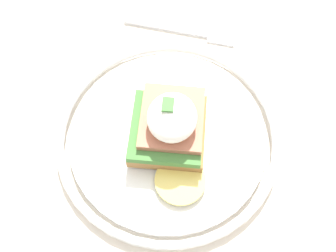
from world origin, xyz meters
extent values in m
cube|color=beige|center=(0.00, 0.00, 0.73)|extent=(0.84, 0.76, 0.03)
cylinder|color=beige|center=(-0.36, -0.32, 0.36)|extent=(0.06, 0.06, 0.71)
cylinder|color=beige|center=(-0.36, 0.32, 0.36)|extent=(0.06, 0.06, 0.71)
cylinder|color=white|center=(-0.01, 0.01, 0.75)|extent=(0.23, 0.23, 0.01)
torus|color=white|center=(-0.01, 0.01, 0.75)|extent=(0.26, 0.26, 0.01)
cube|color=#9E703D|center=(-0.01, 0.01, 0.76)|extent=(0.09, 0.08, 0.02)
cube|color=#427A38|center=(-0.01, 0.01, 0.78)|extent=(0.08, 0.08, 0.01)
cube|color=#AD664C|center=(-0.01, 0.01, 0.79)|extent=(0.08, 0.07, 0.01)
ellipsoid|color=white|center=(-0.01, 0.01, 0.81)|extent=(0.06, 0.05, 0.03)
cylinder|color=#EAD166|center=(0.05, 0.03, 0.76)|extent=(0.06, 0.06, 0.00)
cube|color=#47843D|center=(-0.01, 0.01, 0.82)|extent=(0.02, 0.01, 0.00)
cube|color=silver|center=(-0.17, -0.01, 0.74)|extent=(0.02, 0.12, 0.00)
cube|color=silver|center=(-0.16, 0.07, 0.74)|extent=(0.03, 0.04, 0.00)
camera|label=1|loc=(0.19, 0.03, 1.19)|focal=45.00mm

